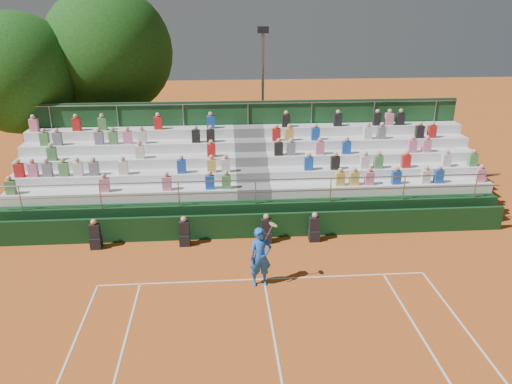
{
  "coord_description": "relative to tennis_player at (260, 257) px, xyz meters",
  "views": [
    {
      "loc": [
        -1.37,
        -14.52,
        8.76
      ],
      "look_at": [
        0.0,
        3.5,
        1.8
      ],
      "focal_mm": 35.0,
      "sensor_mm": 36.0,
      "label": 1
    }
  ],
  "objects": [
    {
      "name": "courtside_wall",
      "position": [
        0.15,
        3.5,
        -0.51
      ],
      "size": [
        20.0,
        0.15,
        1.0
      ],
      "primitive_type": "cube",
      "color": "black",
      "rests_on": "ground"
    },
    {
      "name": "grandstand",
      "position": [
        0.14,
        6.74,
        0.06
      ],
      "size": [
        20.0,
        5.2,
        4.4
      ],
      "color": "black",
      "rests_on": "ground"
    },
    {
      "name": "tennis_player",
      "position": [
        0.0,
        0.0,
        0.0
      ],
      "size": [
        0.94,
        0.61,
        2.22
      ],
      "color": "blue",
      "rests_on": "ground"
    },
    {
      "name": "tree_east",
      "position": [
        -6.8,
        12.94,
        5.25
      ],
      "size": [
        6.56,
        6.56,
        9.55
      ],
      "color": "#352513",
      "rests_on": "ground"
    },
    {
      "name": "ground",
      "position": [
        0.15,
        0.3,
        -1.01
      ],
      "size": [
        90.0,
        90.0,
        0.0
      ],
      "primitive_type": "plane",
      "color": "#C85D21",
      "rests_on": "ground"
    },
    {
      "name": "tree_west",
      "position": [
        -10.81,
        10.96,
        4.45
      ],
      "size": [
        5.79,
        5.79,
        8.37
      ],
      "color": "#352513",
      "rests_on": "ground"
    },
    {
      "name": "line_officials",
      "position": [
        -1.44,
        3.05,
        -0.53
      ],
      "size": [
        8.72,
        0.4,
        1.19
      ],
      "color": "black",
      "rests_on": "ground"
    },
    {
      "name": "floodlight_mast",
      "position": [
        1.26,
        13.48,
        3.38
      ],
      "size": [
        0.6,
        0.25,
        7.47
      ],
      "color": "gray",
      "rests_on": "ground"
    }
  ]
}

